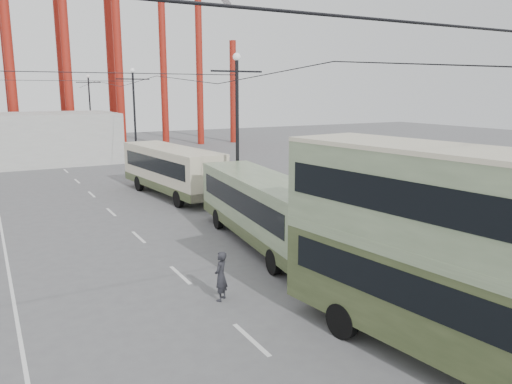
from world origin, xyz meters
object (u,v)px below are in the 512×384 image
single_decker_green (264,207)px  pedestrian (221,276)px  double_decker_bus (468,251)px  single_decker_cream (172,169)px

single_decker_green → pedestrian: (-4.53, -4.96, -0.94)m
single_decker_green → double_decker_bus: bearing=-87.5°
double_decker_bus → single_decker_cream: size_ratio=1.00×
pedestrian → single_decker_green: bearing=-175.1°
double_decker_bus → single_decker_green: (0.91, 12.01, -1.43)m
double_decker_bus → pedestrian: 8.27m
single_decker_cream → pedestrian: 18.37m
double_decker_bus → single_decker_cream: 24.88m
double_decker_bus → pedestrian: (-3.63, 7.04, -2.37)m
single_decker_green → single_decker_cream: single_decker_cream is taller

